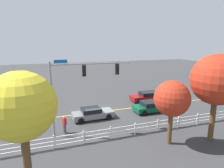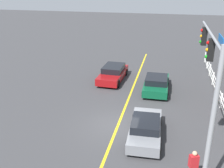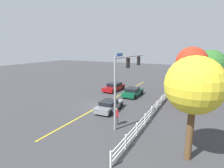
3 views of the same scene
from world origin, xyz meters
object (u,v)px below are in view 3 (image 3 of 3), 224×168
Objects in this scene: car_2 at (109,105)px; tree_3 at (192,63)px; car_1 at (133,92)px; tree_0 at (182,77)px; car_0 at (114,87)px; pedestrian at (116,116)px; tree_1 at (194,86)px; tree_2 at (210,66)px.

car_2 is 12.53m from tree_3.
tree_0 is (2.54, 7.11, 3.23)m from car_1.
car_0 is 2.86× the size of pedestrian.
car_1 is 2.68× the size of pedestrian.
tree_1 is 0.93× the size of tree_3.
tree_3 is (-14.31, -1.16, 0.28)m from tree_1.
car_2 is 9.28m from tree_0.
tree_3 reaches higher than car_2.
car_0 is 0.70× the size of tree_1.
tree_2 is (-9.68, 3.00, 0.55)m from tree_0.
car_2 is at bearing -122.62° from tree_1.
car_0 reaches higher than car_1.
tree_3 is (-3.68, 0.70, 1.43)m from tree_0.
tree_2 is at bearing 113.16° from car_0.
tree_0 is at bearing 71.41° from car_0.
tree_0 is at bearing -109.84° from car_1.
tree_2 is (-7.14, 10.11, 3.77)m from car_1.
car_0 is 9.89m from car_2.
car_1 is at bearing -145.72° from tree_1.
tree_2 reaches higher than car_0.
tree_0 is (-4.80, 7.25, 3.25)m from car_2.
tree_2 is at bearing 132.91° from pedestrian.
tree_3 is at bearing -81.85° from car_1.
tree_1 is (5.83, 9.11, 4.41)m from car_2.
tree_0 is at bearing -170.05° from tree_1.
tree_0 is 0.77× the size of tree_2.
tree_0 reaches higher than car_2.
car_1 is 12.94m from tree_2.
tree_3 reaches higher than car_0.
tree_0 is at bearing 125.92° from pedestrian.
car_1 is 0.66× the size of tree_1.
pedestrian is 0.23× the size of tree_3.
tree_0 is (-8.04, 4.76, 2.95)m from pedestrian.
car_0 is 0.90× the size of tree_0.
tree_0 reaches higher than car_1.
tree_2 reaches higher than tree_0.
car_2 is (7.34, -0.14, -0.02)m from car_1.
car_1 is at bearing -109.66° from tree_0.
tree_2 is at bearing 176.81° from tree_1.
tree_3 reaches higher than pedestrian.
tree_1 reaches higher than tree_0.
car_2 is 2.68× the size of pedestrian.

